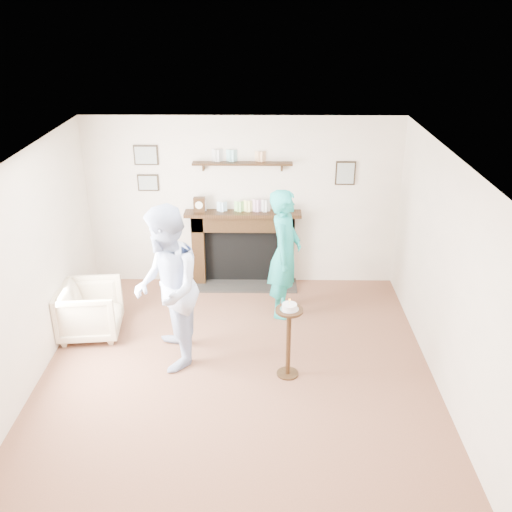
# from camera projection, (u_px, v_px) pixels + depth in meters

# --- Properties ---
(ground) EXTENTS (5.00, 5.00, 0.00)m
(ground) POSITION_uv_depth(u_px,v_px,m) (237.00, 379.00, 6.49)
(ground) COLOR brown
(ground) RESTS_ON ground
(room_shell) EXTENTS (4.54, 5.02, 2.52)m
(room_shell) POSITION_uv_depth(u_px,v_px,m) (237.00, 224.00, 6.44)
(room_shell) COLOR #F3E2CE
(room_shell) RESTS_ON ground
(armchair) EXTENTS (0.82, 0.81, 0.69)m
(armchair) POSITION_uv_depth(u_px,v_px,m) (93.00, 333.00, 7.37)
(armchair) COLOR tan
(armchair) RESTS_ON ground
(man) EXTENTS (0.91, 1.07, 1.94)m
(man) POSITION_uv_depth(u_px,v_px,m) (172.00, 361.00, 6.81)
(man) COLOR #CBDCFD
(man) RESTS_ON ground
(woman) EXTENTS (0.57, 0.73, 1.76)m
(woman) POSITION_uv_depth(u_px,v_px,m) (283.00, 312.00, 7.87)
(woman) COLOR teal
(woman) RESTS_ON ground
(pedestal_table) EXTENTS (0.31, 0.31, 0.98)m
(pedestal_table) POSITION_uv_depth(u_px,v_px,m) (289.00, 329.00, 6.32)
(pedestal_table) COLOR black
(pedestal_table) RESTS_ON ground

